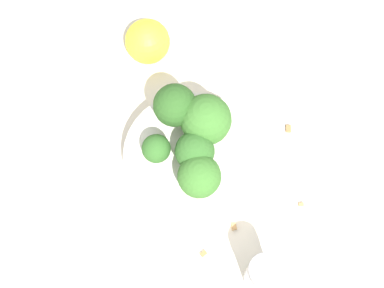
# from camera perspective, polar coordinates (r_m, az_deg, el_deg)

# --- Properties ---
(ground_plane) EXTENTS (3.00, 3.00, 0.00)m
(ground_plane) POSITION_cam_1_polar(r_m,az_deg,el_deg) (0.66, 0.00, -2.28)
(ground_plane) COLOR beige
(bowl) EXTENTS (0.16, 0.16, 0.04)m
(bowl) POSITION_cam_1_polar(r_m,az_deg,el_deg) (0.65, 0.00, -1.69)
(bowl) COLOR silver
(bowl) RESTS_ON ground_plane
(broccoli_floret_0) EXTENTS (0.05, 0.05, 0.05)m
(broccoli_floret_0) POSITION_cam_1_polar(r_m,az_deg,el_deg) (0.60, 0.43, -0.74)
(broccoli_floret_0) COLOR #7A9E5B
(broccoli_floret_0) RESTS_ON bowl
(broccoli_floret_1) EXTENTS (0.05, 0.05, 0.06)m
(broccoli_floret_1) POSITION_cam_1_polar(r_m,az_deg,el_deg) (0.61, -2.21, 3.97)
(broccoli_floret_1) COLOR #8EB770
(broccoli_floret_1) RESTS_ON bowl
(broccoli_floret_2) EXTENTS (0.03, 0.03, 0.04)m
(broccoli_floret_2) POSITION_cam_1_polar(r_m,az_deg,el_deg) (0.61, -3.83, -0.52)
(broccoli_floret_2) COLOR #84AD66
(broccoli_floret_2) RESTS_ON bowl
(broccoli_floret_3) EXTENTS (0.06, 0.06, 0.06)m
(broccoli_floret_3) POSITION_cam_1_polar(r_m,az_deg,el_deg) (0.61, 1.48, 2.59)
(broccoli_floret_3) COLOR #8EB770
(broccoli_floret_3) RESTS_ON bowl
(broccoli_floret_4) EXTENTS (0.05, 0.05, 0.05)m
(broccoli_floret_4) POSITION_cam_1_polar(r_m,az_deg,el_deg) (0.59, 0.78, -3.49)
(broccoli_floret_4) COLOR #7A9E5B
(broccoli_floret_4) RESTS_ON bowl
(pepper_shaker) EXTENTS (0.04, 0.04, 0.07)m
(pepper_shaker) POSITION_cam_1_polar(r_m,az_deg,el_deg) (0.60, 7.45, -13.62)
(pepper_shaker) COLOR silver
(pepper_shaker) RESTS_ON ground_plane
(lemon_wedge) EXTENTS (0.06, 0.06, 0.06)m
(lemon_wedge) POSITION_cam_1_polar(r_m,az_deg,el_deg) (0.71, -4.77, 10.85)
(lemon_wedge) COLOR yellow
(lemon_wedge) RESTS_ON ground_plane
(almond_crumb_0) EXTENTS (0.01, 0.01, 0.01)m
(almond_crumb_0) POSITION_cam_1_polar(r_m,az_deg,el_deg) (0.66, 11.58, -6.29)
(almond_crumb_0) COLOR #AD7F4C
(almond_crumb_0) RESTS_ON ground_plane
(almond_crumb_1) EXTENTS (0.01, 0.01, 0.01)m
(almond_crumb_1) POSITION_cam_1_polar(r_m,az_deg,el_deg) (0.69, 10.27, 1.69)
(almond_crumb_1) COLOR olive
(almond_crumb_1) RESTS_ON ground_plane
(almond_crumb_2) EXTENTS (0.01, 0.01, 0.01)m
(almond_crumb_2) POSITION_cam_1_polar(r_m,az_deg,el_deg) (0.64, 4.50, -8.74)
(almond_crumb_2) COLOR #AD7F4C
(almond_crumb_2) RESTS_ON ground_plane
(almond_crumb_3) EXTENTS (0.01, 0.01, 0.01)m
(almond_crumb_3) POSITION_cam_1_polar(r_m,az_deg,el_deg) (0.63, 1.22, -11.59)
(almond_crumb_3) COLOR olive
(almond_crumb_3) RESTS_ON ground_plane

